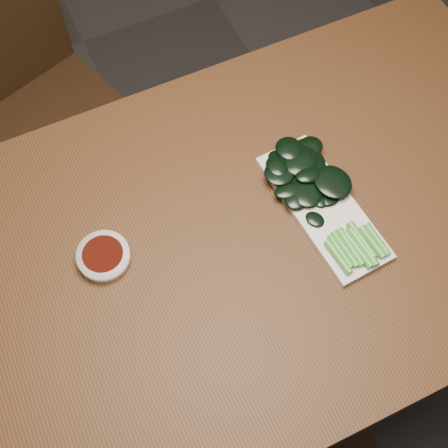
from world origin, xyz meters
The scene contains 6 objects.
ground centered at (0.00, 0.00, 0.00)m, with size 6.00×6.00×0.00m, color #2C2A2A.
table centered at (0.00, 0.00, 0.68)m, with size 1.40×0.80×0.75m.
chair_far centered at (-0.27, 0.68, 0.49)m, with size 0.57×0.57×0.89m.
sauce_bowl centered at (-0.24, 0.06, 0.76)m, with size 0.10×0.10×0.03m.
serving_plate centered at (0.17, -0.02, 0.76)m, with size 0.14×0.32×0.01m.
gai_lan centered at (0.17, 0.03, 0.78)m, with size 0.16×0.32×0.03m.
Camera 1 is at (-0.24, -0.46, 1.80)m, focal length 50.00 mm.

